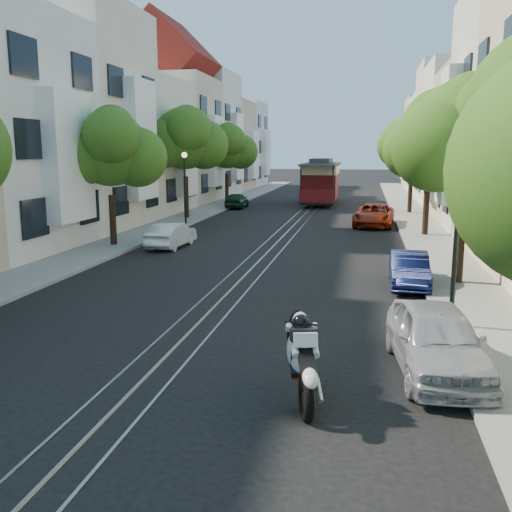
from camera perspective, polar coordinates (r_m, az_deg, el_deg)
The scene contains 24 objects.
ground at distance 38.70m, azimuth 4.67°, elevation 3.98°, with size 200.00×200.00×0.00m, color black.
sidewalk_east at distance 38.60m, azimuth 15.45°, elevation 3.70°, with size 2.50×80.00×0.12m, color gray.
sidewalk_west at distance 40.11m, azimuth -5.71°, elevation 4.27°, with size 2.50×80.00×0.12m, color gray.
rail_left at distance 38.76m, azimuth 3.86°, elevation 4.01°, with size 0.06×80.00×0.02m, color gray.
rail_slot at distance 38.70m, azimuth 4.67°, elevation 3.99°, with size 0.06×80.00×0.02m, color gray.
rail_right at distance 38.64m, azimuth 5.48°, elevation 3.97°, with size 0.06×80.00×0.02m, color gray.
lane_line at distance 38.70m, azimuth 4.67°, elevation 3.98°, with size 0.08×80.00×0.01m, color tan.
townhouses_east at distance 38.93m, azimuth 22.75°, elevation 10.89°, with size 7.75×72.00×12.00m.
townhouses_west at distance 41.36m, azimuth -12.14°, elevation 11.25°, with size 7.75×72.00×11.76m.
tree_e_b at distance 19.46m, azimuth 20.53°, elevation 10.91°, with size 4.93×4.08×6.68m.
tree_e_c at distance 30.37m, azimuth 17.07°, elevation 10.47°, with size 4.84×3.99×6.52m.
tree_e_d at distance 41.33m, azimuth 15.48°, elevation 10.81°, with size 5.01×4.16×6.85m.
tree_w_b at distance 26.69m, azimuth -14.33°, elevation 10.23°, with size 4.72×3.87×6.27m.
tree_w_c at distance 36.96m, azimuth -7.04°, elevation 11.50°, with size 5.13×4.28×7.09m.
tree_w_d at distance 47.55m, azimuth -2.91°, elevation 10.76°, with size 4.84×3.99×6.52m.
lamp_east at distance 14.48m, azimuth 19.51°, elevation 3.83°, with size 0.32×0.32×4.16m.
lamp_west at distance 33.90m, azimuth -7.13°, elevation 7.84°, with size 0.32×0.32×4.16m.
sportbike_rider at distance 10.15m, azimuth 4.59°, elevation -9.68°, with size 0.78×2.34×1.63m.
cable_car at distance 47.64m, azimuth 6.52°, elevation 7.60°, with size 2.80×8.87×3.41m.
parked_car_e_near at distance 11.98m, azimuth 17.59°, elevation -7.94°, with size 1.62×4.03×1.37m, color #A1A4AC.
parked_car_e_mid at distance 19.21m, azimuth 15.06°, elevation -1.32°, with size 1.18×3.39×1.12m, color #0B123A.
parked_car_e_far at distance 34.14m, azimuth 11.71°, elevation 4.02°, with size 2.17×4.70×1.31m, color maroon.
parked_car_w_mid at distance 26.38m, azimuth -8.45°, elevation 2.11°, with size 1.22×3.49×1.15m, color silver.
parked_car_w_far at distance 44.11m, azimuth -1.94°, elevation 5.59°, with size 1.41×3.52×1.20m, color black.
Camera 1 is at (4.11, -10.23, 4.38)m, focal length 40.00 mm.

